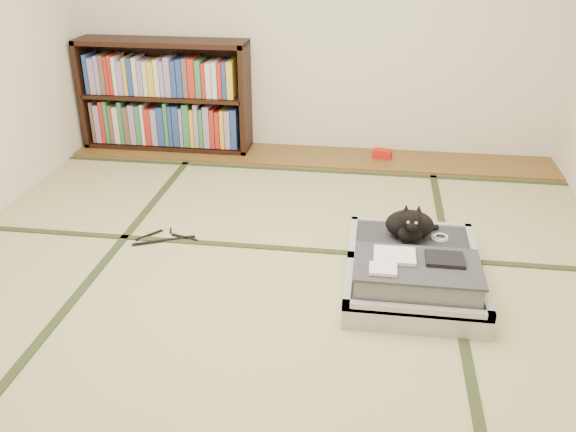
# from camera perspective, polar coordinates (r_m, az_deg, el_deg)

# --- Properties ---
(floor) EXTENTS (4.50, 4.50, 0.00)m
(floor) POSITION_cam_1_polar(r_m,az_deg,el_deg) (3.38, -1.70, -6.34)
(floor) COLOR tan
(floor) RESTS_ON ground
(wood_strip) EXTENTS (4.00, 0.50, 0.02)m
(wood_strip) POSITION_cam_1_polar(r_m,az_deg,el_deg) (5.16, 2.08, 5.59)
(wood_strip) COLOR brown
(wood_strip) RESTS_ON ground
(red_item) EXTENTS (0.16, 0.12, 0.07)m
(red_item) POSITION_cam_1_polar(r_m,az_deg,el_deg) (5.15, 8.82, 5.78)
(red_item) COLOR red
(red_item) RESTS_ON wood_strip
(room_shell) EXTENTS (4.50, 4.50, 4.50)m
(room_shell) POSITION_cam_1_polar(r_m,az_deg,el_deg) (2.88, -2.10, 19.08)
(room_shell) COLOR white
(room_shell) RESTS_ON ground
(tatami_borders) EXTENTS (4.00, 4.50, 0.01)m
(tatami_borders) POSITION_cam_1_polar(r_m,az_deg,el_deg) (3.80, -0.44, -2.35)
(tatami_borders) COLOR #2D381E
(tatami_borders) RESTS_ON ground
(bookcase) EXTENTS (1.43, 0.33, 0.92)m
(bookcase) POSITION_cam_1_polar(r_m,az_deg,el_deg) (5.36, -11.40, 10.83)
(bookcase) COLOR black
(bookcase) RESTS_ON wood_strip
(suitcase) EXTENTS (0.72, 0.96, 0.28)m
(suitcase) POSITION_cam_1_polar(r_m,az_deg,el_deg) (3.36, 11.64, -5.12)
(suitcase) COLOR silver
(suitcase) RESTS_ON floor
(cat) EXTENTS (0.32, 0.32, 0.26)m
(cat) POSITION_cam_1_polar(r_m,az_deg,el_deg) (3.55, 11.36, -0.83)
(cat) COLOR black
(cat) RESTS_ON suitcase
(cable_coil) EXTENTS (0.10, 0.10, 0.02)m
(cable_coil) POSITION_cam_1_polar(r_m,az_deg,el_deg) (3.64, 14.05, -1.95)
(cable_coil) COLOR white
(cable_coil) RESTS_ON suitcase
(hanger) EXTENTS (0.39, 0.26, 0.01)m
(hanger) POSITION_cam_1_polar(r_m,az_deg,el_deg) (3.90, -11.39, -2.05)
(hanger) COLOR black
(hanger) RESTS_ON floor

